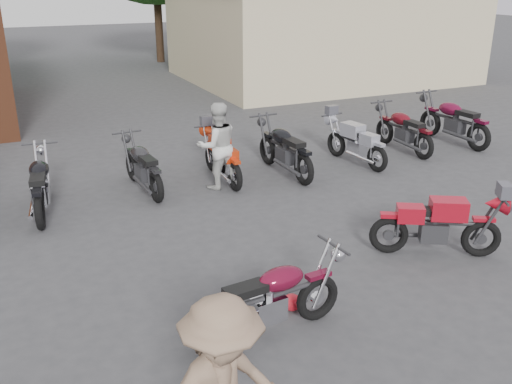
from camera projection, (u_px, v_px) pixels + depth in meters
name	position (u px, v px, depth m)	size (l,w,h in m)	color
ground	(341.00, 319.00, 6.92)	(90.00, 90.00, 0.00)	#363639
stucco_building	(319.00, 33.00, 22.33)	(10.00, 8.00, 3.50)	tan
vintage_motorcycle	(273.00, 294.00, 6.42)	(1.85, 0.61, 1.07)	#590B21
sportbike	(439.00, 222.00, 8.31)	(1.84, 0.61, 1.07)	#AD0E1E
helmet	(292.00, 302.00, 7.06)	(0.24, 0.24, 0.22)	red
person_light	(217.00, 146.00, 10.89)	(0.82, 0.64, 1.68)	silver
row_bike_2	(40.00, 182.00, 9.81)	(1.97, 0.65, 1.14)	black
row_bike_3	(142.00, 164.00, 10.83)	(1.87, 0.62, 1.09)	black
row_bike_4	(222.00, 155.00, 11.40)	(1.81, 0.60, 1.05)	red
row_bike_5	(284.00, 146.00, 11.74)	(2.04, 0.67, 1.19)	black
row_bike_6	(355.00, 140.00, 12.41)	(1.82, 0.60, 1.05)	#9A9BA8
row_bike_7	(403.00, 127.00, 13.29)	(1.94, 0.64, 1.13)	#560A13
row_bike_8	(453.00, 118.00, 13.91)	(2.15, 0.71, 1.25)	#560A25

